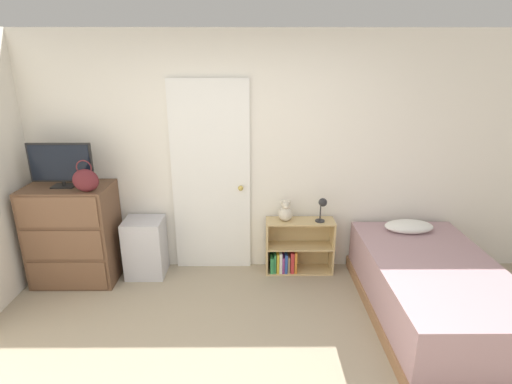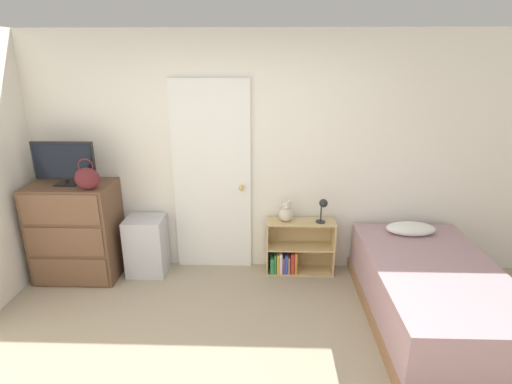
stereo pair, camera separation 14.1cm
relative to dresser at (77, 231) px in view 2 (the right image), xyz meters
name	(u,v)px [view 2 (the right image)]	position (x,y,z in m)	size (l,w,h in m)	color
wall_back	(244,156)	(1.77, 0.32, 0.75)	(10.00, 0.06, 2.55)	white
door_closed	(212,178)	(1.43, 0.27, 0.52)	(0.83, 0.09, 2.08)	white
dresser	(77,231)	(0.00, 0.00, 0.00)	(0.84, 0.54, 1.05)	brown
tv	(64,162)	(-0.02, -0.01, 0.75)	(0.62, 0.16, 0.44)	black
handbag	(87,178)	(0.28, -0.17, 0.64)	(0.25, 0.11, 0.31)	#591E23
storage_bin	(147,246)	(0.71, 0.09, -0.20)	(0.41, 0.36, 0.64)	silver
bookshelf	(294,251)	(2.33, 0.15, -0.28)	(0.74, 0.25, 0.61)	tan
teddy_bear	(286,212)	(2.22, 0.15, 0.19)	(0.16, 0.16, 0.24)	beige
desk_lamp	(323,206)	(2.61, 0.11, 0.27)	(0.11, 0.11, 0.27)	#262628
bed	(432,293)	(3.50, -0.70, -0.25)	(1.11, 1.95, 0.66)	#996B47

